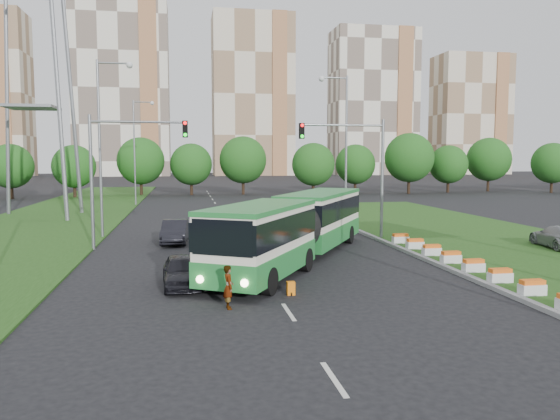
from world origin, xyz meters
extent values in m
plane|color=black|center=(0.00, 0.00, 0.00)|extent=(360.00, 360.00, 0.00)
cube|color=#214915|center=(13.00, 8.00, 0.07)|extent=(14.00, 60.00, 0.15)
cube|color=gray|center=(6.05, 8.00, 0.09)|extent=(0.30, 60.00, 0.18)
cube|color=#214915|center=(-18.00, 25.00, 0.05)|extent=(12.00, 110.00, 0.10)
cylinder|color=gray|center=(6.40, 10.00, 4.00)|extent=(0.20, 0.20, 8.00)
cylinder|color=gray|center=(3.65, 10.00, 7.60)|extent=(5.50, 0.14, 0.14)
cube|color=black|center=(0.90, 10.00, 7.20)|extent=(0.32, 0.32, 1.00)
cylinder|color=gray|center=(-12.00, 9.00, 4.00)|extent=(0.20, 0.20, 8.00)
cylinder|color=gray|center=(-9.25, 9.00, 7.60)|extent=(5.50, 0.14, 0.14)
cube|color=black|center=(-6.50, 9.00, 7.20)|extent=(0.32, 0.32, 1.00)
cube|color=#EDE6CE|center=(-25.00, 150.00, 26.00)|extent=(28.00, 15.00, 52.00)
cube|color=beige|center=(15.00, 150.00, 25.00)|extent=(25.00, 15.00, 50.00)
cube|color=#EDE6CE|center=(55.00, 150.00, 23.50)|extent=(27.00, 15.00, 47.00)
cube|color=beige|center=(90.00, 150.00, 20.00)|extent=(24.00, 14.00, 40.00)
cube|color=silver|center=(-1.13, -1.65, 1.91)|extent=(2.73, 7.54, 2.95)
cube|color=silver|center=(-1.13, 8.02, 1.91)|extent=(2.73, 9.18, 2.95)
cylinder|color=black|center=(-1.13, 2.78, 1.86)|extent=(2.73, 1.37, 2.73)
cube|color=#227733|center=(-1.13, -1.65, 0.93)|extent=(2.82, 7.60, 1.04)
cube|color=#227733|center=(-1.13, 8.02, 0.93)|extent=(2.82, 9.24, 1.04)
cube|color=black|center=(-1.13, -1.65, 2.40)|extent=(2.82, 7.60, 1.15)
cube|color=black|center=(-1.13, 8.02, 2.40)|extent=(2.82, 9.24, 1.15)
imported|color=black|center=(-6.74, -1.44, 0.68)|extent=(1.81, 4.07, 1.36)
imported|color=black|center=(-7.25, 10.86, 0.74)|extent=(1.82, 4.56, 1.47)
imported|color=gray|center=(15.28, 4.07, 0.82)|extent=(2.52, 4.83, 1.34)
imported|color=gray|center=(-5.06, -5.19, 0.80)|extent=(0.44, 0.62, 1.60)
cube|color=orange|center=(-2.46, -3.62, 0.27)|extent=(0.32, 0.27, 0.54)
cylinder|color=black|center=(-2.46, -3.75, 0.06)|extent=(0.04, 0.13, 0.13)
camera|label=1|loc=(-6.56, -24.63, 5.46)|focal=35.00mm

